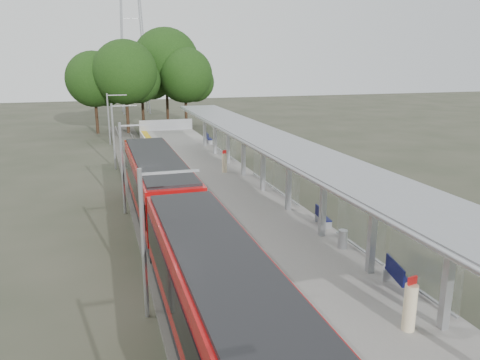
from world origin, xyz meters
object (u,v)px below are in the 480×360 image
object	(u,v)px
info_pillar_far	(224,163)
bench_far	(208,138)
bench_near	(397,275)
bench_mid	(322,216)
train	(179,225)
litter_bin	(343,239)
info_pillar_near	(410,307)

from	to	relation	value
info_pillar_far	bench_far	bearing A→B (deg)	59.79
bench_near	bench_far	xyz separation A→B (m)	(0.45, 30.63, -0.02)
bench_far	info_pillar_far	xyz separation A→B (m)	(-1.63, -11.92, 0.16)
bench_mid	train	bearing A→B (deg)	-166.84
bench_far	info_pillar_far	distance (m)	12.04
train	litter_bin	world-z (taller)	train
train	bench_mid	distance (m)	7.19
bench_near	litter_bin	bearing A→B (deg)	102.22
info_pillar_near	litter_bin	bearing A→B (deg)	67.14
info_pillar_near	bench_near	bearing A→B (deg)	50.73
bench_mid	info_pillar_far	world-z (taller)	info_pillar_far
bench_near	info_pillar_near	world-z (taller)	info_pillar_near
bench_near	bench_far	distance (m)	30.63
train	info_pillar_near	xyz separation A→B (m)	(5.45, -8.17, -0.30)
bench_near	info_pillar_far	xyz separation A→B (m)	(-1.18, 18.70, 0.15)
train	bench_mid	size ratio (longest dim) A/B	20.32
bench_mid	info_pillar_far	size ratio (longest dim) A/B	0.85
train	litter_bin	xyz separation A→B (m)	(6.68, -2.01, -0.65)
bench_far	bench_near	bearing A→B (deg)	-86.17
train	bench_far	world-z (taller)	train
bench_mid	info_pillar_near	world-z (taller)	info_pillar_near
train	bench_mid	bearing A→B (deg)	6.67
bench_mid	litter_bin	size ratio (longest dim) A/B	1.68
bench_far	info_pillar_near	size ratio (longest dim) A/B	0.87
litter_bin	bench_far	bearing A→B (deg)	89.07
train	bench_far	size ratio (longest dim) A/B	18.25
bench_near	info_pillar_far	size ratio (longest dim) A/B	0.99
bench_near	bench_mid	size ratio (longest dim) A/B	1.17
train	litter_bin	distance (m)	7.00
bench_mid	info_pillar_far	distance (m)	12.12
bench_near	info_pillar_near	distance (m)	2.62
train	bench_far	bearing A→B (deg)	73.98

